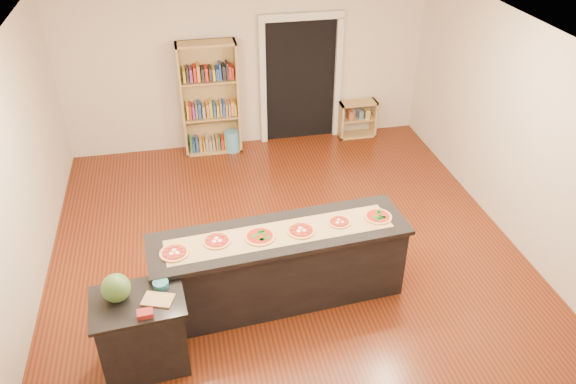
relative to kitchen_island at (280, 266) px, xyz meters
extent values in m
cube|color=beige|center=(0.24, 0.50, 0.92)|extent=(6.00, 7.00, 2.80)
cube|color=#612710|center=(0.24, 0.50, -0.47)|extent=(6.00, 7.00, 0.01)
cube|color=white|center=(0.24, 0.50, 2.32)|extent=(6.00, 7.00, 0.01)
cube|color=black|center=(1.14, 3.98, 0.57)|extent=(1.20, 0.02, 2.10)
cube|color=silver|center=(0.49, 3.94, 0.57)|extent=(0.10, 0.08, 2.10)
cube|color=silver|center=(1.79, 3.94, 0.57)|extent=(0.10, 0.08, 2.10)
cube|color=silver|center=(1.14, 3.94, 1.67)|extent=(1.40, 0.08, 0.12)
cube|color=black|center=(0.00, 0.00, -0.03)|extent=(2.78, 0.70, 0.89)
cube|color=black|center=(0.00, 0.00, 0.44)|extent=(2.86, 0.78, 0.05)
cube|color=black|center=(-1.52, -0.68, -0.06)|extent=(0.81, 0.57, 0.84)
cube|color=black|center=(-1.52, -0.68, 0.38)|extent=(0.89, 0.65, 0.04)
cube|color=tan|center=(-0.42, 3.78, 0.47)|extent=(0.94, 0.34, 1.89)
cube|color=tan|center=(2.14, 3.81, -0.15)|extent=(0.66, 0.28, 0.66)
cylinder|color=#57A3C3|center=(-0.11, 3.70, -0.29)|extent=(0.25, 0.25, 0.36)
cube|color=#A58755|center=(0.00, -0.02, 0.47)|extent=(2.51, 0.63, 0.00)
sphere|color=#144214|center=(-1.69, -0.62, 0.54)|extent=(0.28, 0.28, 0.28)
cube|color=tan|center=(-1.32, -0.72, 0.41)|extent=(0.33, 0.28, 0.02)
cube|color=maroon|center=(-1.44, -0.90, 0.43)|extent=(0.15, 0.11, 0.05)
cylinder|color=#195966|center=(-1.29, -0.53, 0.43)|extent=(0.16, 0.16, 0.06)
cylinder|color=tan|center=(-1.14, -0.13, 0.48)|extent=(0.33, 0.33, 0.02)
cylinder|color=#A5190C|center=(-1.14, -0.13, 0.49)|extent=(0.27, 0.27, 0.00)
cylinder|color=tan|center=(-0.69, -0.02, 0.48)|extent=(0.32, 0.32, 0.02)
cylinder|color=#A5190C|center=(-0.69, -0.02, 0.49)|extent=(0.26, 0.26, 0.00)
cylinder|color=tan|center=(-0.23, -0.04, 0.48)|extent=(0.33, 0.33, 0.02)
cylinder|color=#A5190C|center=(-0.23, -0.04, 0.49)|extent=(0.27, 0.27, 0.00)
cylinder|color=tan|center=(0.23, -0.02, 0.48)|extent=(0.32, 0.32, 0.02)
cylinder|color=#A5190C|center=(0.23, -0.02, 0.49)|extent=(0.26, 0.26, 0.00)
cylinder|color=tan|center=(0.69, 0.04, 0.48)|extent=(0.26, 0.26, 0.02)
cylinder|color=#A5190C|center=(0.69, 0.04, 0.49)|extent=(0.22, 0.22, 0.00)
cylinder|color=tan|center=(1.14, 0.05, 0.48)|extent=(0.33, 0.33, 0.02)
cylinder|color=#A5190C|center=(1.14, 0.05, 0.49)|extent=(0.27, 0.27, 0.00)
camera|label=1|loc=(-0.91, -4.80, 4.15)|focal=35.00mm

